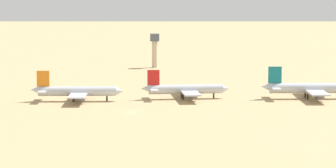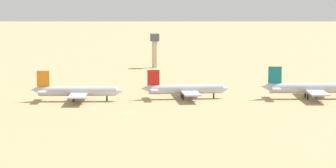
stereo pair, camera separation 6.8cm
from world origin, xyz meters
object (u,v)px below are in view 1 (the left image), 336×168
(control_tower, at_px, (155,47))
(parked_jet_teal_5, at_px, (309,88))
(parked_jet_red_4, at_px, (185,89))
(parked_jet_orange_3, at_px, (76,91))

(control_tower, bearing_deg, parked_jet_teal_5, -63.45)
(parked_jet_red_4, bearing_deg, control_tower, 90.43)
(parked_jet_teal_5, bearing_deg, parked_jet_red_4, 179.46)
(parked_jet_orange_3, bearing_deg, parked_jet_teal_5, 3.25)
(parked_jet_red_4, height_order, control_tower, control_tower)
(parked_jet_orange_3, xyz_separation_m, parked_jet_teal_5, (96.68, 3.52, 0.32))
(parked_jet_orange_3, height_order, control_tower, control_tower)
(parked_jet_orange_3, xyz_separation_m, parked_jet_red_4, (44.72, 5.08, -0.09))
(parked_jet_orange_3, bearing_deg, parked_jet_red_4, 7.65)
(parked_jet_teal_5, height_order, control_tower, control_tower)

